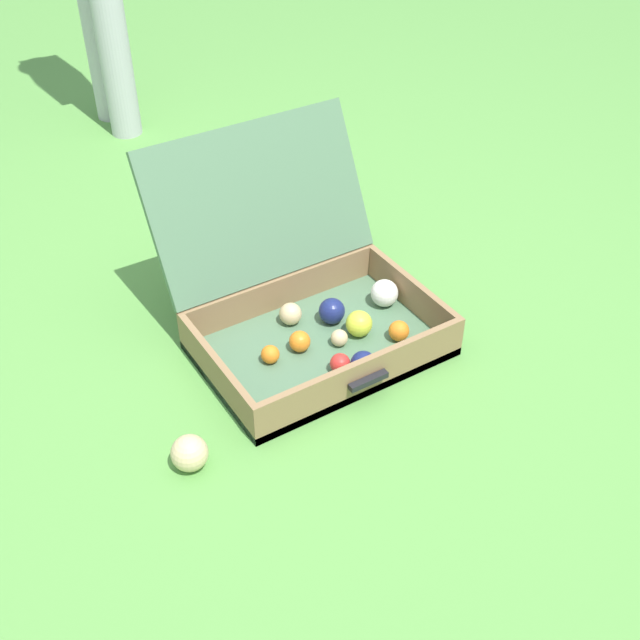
% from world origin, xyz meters
% --- Properties ---
extents(ground_plane, '(16.00, 16.00, 0.00)m').
position_xyz_m(ground_plane, '(0.00, 0.00, 0.00)').
color(ground_plane, '#569342').
extents(open_suitcase, '(0.63, 0.65, 0.51)m').
position_xyz_m(open_suitcase, '(0.09, 0.08, 0.11)').
color(open_suitcase, '#4C7051').
rests_on(open_suitcase, ground).
extents(stray_ball_on_grass, '(0.09, 0.09, 0.09)m').
position_xyz_m(stray_ball_on_grass, '(-0.39, -0.20, 0.04)').
color(stray_ball_on_grass, '#D1B784').
rests_on(stray_ball_on_grass, ground).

